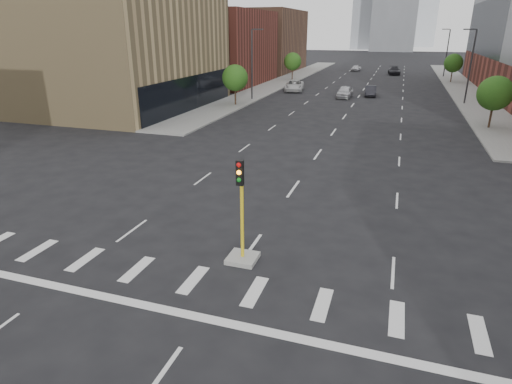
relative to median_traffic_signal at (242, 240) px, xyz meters
The scene contains 18 objects.
sidewalk_left_far 66.75m from the median_traffic_signal, 102.99° to the left, with size 5.00×92.00×0.15m, color gray.
sidewalk_right_far 66.75m from the median_traffic_signal, 77.01° to the left, with size 5.00×92.00×0.15m, color gray.
building_left_mid 41.90m from the median_traffic_signal, 131.55° to the left, with size 20.00×24.00×14.00m, color tan.
building_left_far_a 63.52m from the median_traffic_signal, 115.74° to the left, with size 20.00×22.00×12.00m, color brown.
building_left_far_b 87.64m from the median_traffic_signal, 108.32° to the left, with size 20.00×24.00×13.00m, color brown.
median_traffic_signal is the anchor object (origin of this frame).
streetlight_right_a 48.12m from the median_traffic_signal, 73.76° to the left, with size 1.60×0.22×9.07m.
streetlight_right_b 82.23m from the median_traffic_signal, 80.60° to the left, with size 1.60×0.22×9.07m.
streetlight_left 43.36m from the median_traffic_signal, 108.10° to the left, with size 1.60×0.22×9.07m.
tree_left_near 38.73m from the median_traffic_signal, 111.23° to the left, with size 3.20×3.20×4.85m.
tree_left_far 67.54m from the median_traffic_signal, 101.97° to the left, with size 3.20×3.20×4.85m.
tree_right_near 34.13m from the median_traffic_signal, 65.72° to the left, with size 3.20×3.20×4.85m.
tree_right_far 72.44m from the median_traffic_signal, 78.85° to the left, with size 3.20×3.20×4.85m.
car_near_left 47.02m from the median_traffic_signal, 92.17° to the left, with size 1.91×4.75×1.62m, color #B4B5B9.
car_mid_right 49.81m from the median_traffic_signal, 88.27° to the left, with size 1.54×4.41×1.45m, color black.
car_far_left 52.49m from the median_traffic_signal, 101.11° to the left, with size 2.74×5.95×1.65m, color #BCBCBC.
car_deep_right 82.98m from the median_traffic_signal, 87.27° to the left, with size 2.25×5.54×1.61m, color black.
car_distant 89.06m from the median_traffic_signal, 92.95° to the left, with size 1.56×3.88×1.32m, color silver.
Camera 1 is at (5.43, -5.69, 9.04)m, focal length 30.00 mm.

